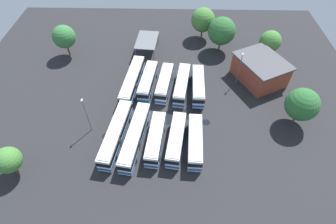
% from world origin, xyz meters
% --- Properties ---
extents(ground_plane, '(95.05, 95.05, 0.00)m').
position_xyz_m(ground_plane, '(0.00, 0.00, 0.00)').
color(ground_plane, '#28282B').
extents(bus_row0_slot0, '(11.32, 3.12, 3.61)m').
position_xyz_m(bus_row0_slot0, '(-8.62, -6.88, 1.91)').
color(bus_row0_slot0, silver).
rests_on(bus_row0_slot0, ground_plane).
extents(bus_row0_slot1, '(11.52, 4.04, 3.61)m').
position_xyz_m(bus_row0_slot1, '(-8.18, -3.29, 1.91)').
color(bus_row0_slot1, silver).
rests_on(bus_row0_slot1, ground_plane).
extents(bus_row0_slot2, '(11.43, 3.69, 3.61)m').
position_xyz_m(bus_row0_slot2, '(-8.16, 0.65, 1.91)').
color(bus_row0_slot2, silver).
rests_on(bus_row0_slot2, ground_plane).
extents(bus_row0_slot3, '(15.43, 4.90, 3.61)m').
position_xyz_m(bus_row0_slot3, '(-7.74, 4.62, 1.91)').
color(bus_row0_slot3, silver).
rests_on(bus_row0_slot3, ground_plane).
extents(bus_row0_slot4, '(15.43, 4.78, 3.61)m').
position_xyz_m(bus_row0_slot4, '(-7.13, 8.42, 1.91)').
color(bus_row0_slot4, silver).
rests_on(bus_row0_slot4, ground_plane).
extents(bus_row1_slot0, '(11.57, 2.96, 3.61)m').
position_xyz_m(bus_row1_slot0, '(7.15, -8.27, 1.91)').
color(bus_row1_slot0, silver).
rests_on(bus_row1_slot0, ground_plane).
extents(bus_row1_slot1, '(12.20, 4.21, 3.61)m').
position_xyz_m(bus_row1_slot1, '(7.41, -4.57, 1.91)').
color(bus_row1_slot1, silver).
rests_on(bus_row1_slot1, ground_plane).
extents(bus_row1_slot2, '(11.32, 4.11, 3.61)m').
position_xyz_m(bus_row1_slot2, '(7.93, -0.56, 1.91)').
color(bus_row1_slot2, silver).
rests_on(bus_row1_slot2, ground_plane).
extents(bus_row1_slot3, '(11.82, 4.08, 3.61)m').
position_xyz_m(bus_row1_slot3, '(8.45, 3.34, 1.91)').
color(bus_row1_slot3, silver).
rests_on(bus_row1_slot3, ground_plane).
extents(bus_row1_slot4, '(15.42, 4.51, 3.61)m').
position_xyz_m(bus_row1_slot4, '(8.47, 6.98, 1.91)').
color(bus_row1_slot4, silver).
rests_on(bus_row1_slot4, ground_plane).
extents(depot_building, '(14.70, 13.72, 5.73)m').
position_xyz_m(depot_building, '(12.04, -23.28, 2.89)').
color(depot_building, '#99422D').
rests_on(depot_building, ground_plane).
extents(maintenance_shelter, '(9.22, 6.13, 3.84)m').
position_xyz_m(maintenance_shelter, '(22.80, 4.61, 3.63)').
color(maintenance_shelter, slate).
rests_on(maintenance_shelter, ground_plane).
extents(lamp_post_near_entrance, '(0.56, 0.28, 8.37)m').
position_xyz_m(lamp_post_near_entrance, '(10.63, -17.79, 4.60)').
color(lamp_post_near_entrance, slate).
rests_on(lamp_post_near_entrance, ground_plane).
extents(lamp_post_by_building, '(0.56, 0.28, 8.74)m').
position_xyz_m(lamp_post_by_building, '(-4.76, 14.08, 4.79)').
color(lamp_post_by_building, slate).
rests_on(lamp_post_by_building, ground_plane).
extents(tree_north_edge, '(6.59, 6.59, 8.72)m').
position_xyz_m(tree_north_edge, '(-1.77, -27.94, 5.42)').
color(tree_north_edge, brown).
rests_on(tree_north_edge, ground_plane).
extents(tree_west_edge, '(5.40, 5.40, 8.02)m').
position_xyz_m(tree_west_edge, '(20.42, -26.94, 5.30)').
color(tree_west_edge, brown).
rests_on(tree_west_edge, ground_plane).
extents(tree_south_edge, '(6.59, 6.59, 8.90)m').
position_xyz_m(tree_south_edge, '(30.20, -10.56, 5.60)').
color(tree_south_edge, brown).
rests_on(tree_south_edge, ground_plane).
extents(tree_northeast, '(7.20, 7.20, 9.53)m').
position_xyz_m(tree_northeast, '(23.99, -15.00, 5.92)').
color(tree_northeast, brown).
rests_on(tree_northeast, ground_plane).
extents(tree_northwest, '(4.60, 4.60, 6.58)m').
position_xyz_m(tree_northwest, '(-14.97, 25.23, 4.26)').
color(tree_northwest, brown).
rests_on(tree_northwest, ground_plane).
extents(tree_east_edge, '(5.83, 5.83, 8.65)m').
position_xyz_m(tree_east_edge, '(20.67, 25.54, 5.72)').
color(tree_east_edge, brown).
rests_on(tree_east_edge, ground_plane).
extents(puddle_centre_drain, '(4.25, 4.25, 0.01)m').
position_xyz_m(puddle_centre_drain, '(-1.04, -2.20, 0.00)').
color(puddle_centre_drain, black).
rests_on(puddle_centre_drain, ground_plane).
extents(puddle_between_rows, '(1.69, 1.69, 0.01)m').
position_xyz_m(puddle_between_rows, '(-6.36, 10.83, 0.00)').
color(puddle_between_rows, black).
rests_on(puddle_between_rows, ground_plane).
extents(puddle_near_shelter, '(1.72, 1.72, 0.01)m').
position_xyz_m(puddle_near_shelter, '(-2.25, -9.64, 0.00)').
color(puddle_near_shelter, black).
rests_on(puddle_near_shelter, ground_plane).
extents(puddle_front_lane, '(4.19, 4.19, 0.01)m').
position_xyz_m(puddle_front_lane, '(0.16, -6.84, 0.00)').
color(puddle_front_lane, black).
rests_on(puddle_front_lane, ground_plane).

